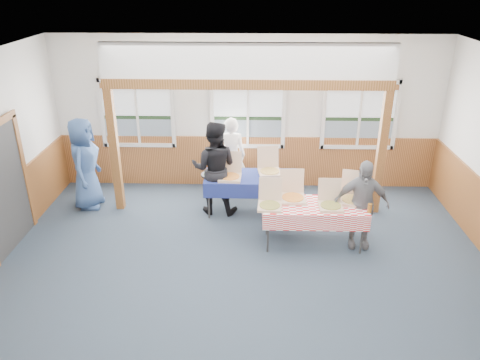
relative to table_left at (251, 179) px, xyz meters
name	(u,v)px	position (x,y,z in m)	size (l,w,h in m)	color
floor	(244,279)	(-0.09, -2.21, -0.70)	(8.00, 8.00, 0.00)	#26303E
ceiling	(245,69)	(-0.09, -2.21, 2.50)	(8.00, 8.00, 0.00)	white
wall_back	(248,114)	(-0.09, 1.29, 0.90)	(8.00, 8.00, 0.00)	silver
wainscot_back	(248,161)	(-0.09, 1.26, -0.15)	(7.98, 0.05, 1.10)	brown
cased_opening	(4,189)	(-4.05, -1.31, 0.35)	(0.06, 1.30, 2.10)	#2E2E2E
window_left	(137,110)	(-2.39, 1.25, 0.98)	(1.56, 0.10, 1.46)	silver
window_mid	(248,111)	(-0.09, 1.25, 0.98)	(1.56, 0.10, 1.46)	silver
window_right	(360,111)	(2.21, 1.25, 0.98)	(1.56, 0.10, 1.46)	silver
post_left	(115,151)	(-2.59, 0.09, 0.50)	(0.15, 0.15, 2.40)	brown
post_right	(381,154)	(2.41, 0.09, 0.50)	(0.15, 0.15, 2.40)	brown
cross_beam	(247,84)	(-0.09, 0.09, 1.79)	(5.15, 0.18, 0.18)	brown
table_left	(251,179)	(0.00, 0.00, 0.00)	(1.93, 1.51, 0.76)	#2E2E2E
table_right	(314,208)	(1.06, -1.15, 0.00)	(1.88, 1.45, 0.76)	#2E2E2E
pizza_box_a	(230,175)	(-0.40, -0.11, 0.13)	(0.43, 0.52, 0.45)	#D4B18D
pizza_box_b	(269,169)	(0.34, 0.16, 0.13)	(0.48, 0.56, 0.45)	#D4B18D
pizza_box_c	(270,203)	(0.31, -1.25, 0.12)	(0.41, 0.49, 0.42)	#D4B18D
pizza_box_d	(293,195)	(0.71, -0.96, 0.13)	(0.43, 0.52, 0.46)	#D4B18D
pizza_box_e	(331,203)	(1.31, -1.23, 0.12)	(0.38, 0.47, 0.42)	#D4B18D
pizza_box_f	(353,197)	(1.72, -1.01, 0.13)	(0.52, 0.59, 0.46)	#D4B18D
veggie_tray	(212,174)	(-0.75, 0.00, 0.09)	(0.41, 0.41, 0.09)	black
drink_glass	(370,208)	(1.91, -1.40, 0.13)	(0.07, 0.07, 0.15)	#965619
woman_white	(231,156)	(-0.42, 0.89, 0.12)	(0.60, 0.39, 1.64)	white
woman_black	(214,168)	(-0.70, 0.01, 0.21)	(0.88, 0.69, 1.82)	black
man_blue	(85,164)	(-3.22, 0.16, 0.21)	(0.89, 0.58, 1.81)	#355285
person_grey	(361,204)	(1.83, -1.16, 0.08)	(0.91, 0.38, 1.56)	slate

